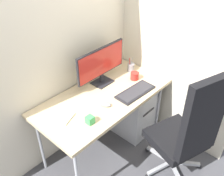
# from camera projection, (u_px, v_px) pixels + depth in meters

# --- Properties ---
(ground_plane) EXTENTS (8.00, 8.00, 0.00)m
(ground_plane) POSITION_uv_depth(u_px,v_px,m) (105.00, 147.00, 2.94)
(ground_plane) COLOR #4C4C51
(wall_back) EXTENTS (2.51, 0.04, 2.80)m
(wall_back) POSITION_uv_depth(u_px,v_px,m) (73.00, 22.00, 2.34)
(wall_back) COLOR beige
(wall_back) RESTS_ON ground_plane
(wall_side_right) EXTENTS (0.04, 1.80, 2.80)m
(wall_side_right) POSITION_uv_depth(u_px,v_px,m) (166.00, 15.00, 2.49)
(wall_side_right) COLOR beige
(wall_side_right) RESTS_ON ground_plane
(desk) EXTENTS (1.41, 0.70, 0.74)m
(desk) POSITION_uv_depth(u_px,v_px,m) (104.00, 99.00, 2.54)
(desk) COLOR #D1B78C
(desk) RESTS_ON ground_plane
(office_chair) EXTENTS (0.62, 0.65, 1.25)m
(office_chair) POSITION_uv_depth(u_px,v_px,m) (188.00, 131.00, 2.27)
(office_chair) COLOR black
(office_chair) RESTS_ON ground_plane
(filing_cabinet) EXTENTS (0.40, 0.56, 0.57)m
(filing_cabinet) POSITION_uv_depth(u_px,v_px,m) (129.00, 109.00, 3.05)
(filing_cabinet) COLOR #B2B5BA
(filing_cabinet) RESTS_ON ground_plane
(monitor) EXTENTS (0.63, 0.17, 0.40)m
(monitor) POSITION_uv_depth(u_px,v_px,m) (101.00, 63.00, 2.57)
(monitor) COLOR black
(monitor) RESTS_ON desk
(keyboard) EXTENTS (0.44, 0.20, 0.02)m
(keyboard) POSITION_uv_depth(u_px,v_px,m) (135.00, 92.00, 2.54)
(keyboard) COLOR black
(keyboard) RESTS_ON desk
(mouse) EXTENTS (0.08, 0.11, 0.04)m
(mouse) POSITION_uv_depth(u_px,v_px,m) (106.00, 104.00, 2.37)
(mouse) COLOR gray
(mouse) RESTS_ON desk
(pen_holder) EXTENTS (0.08, 0.08, 0.17)m
(pen_holder) POSITION_uv_depth(u_px,v_px,m) (131.00, 67.00, 2.87)
(pen_holder) COLOR gray
(pen_holder) RESTS_ON desk
(notebook) EXTENTS (0.21, 0.19, 0.01)m
(notebook) POSITION_uv_depth(u_px,v_px,m) (63.00, 117.00, 2.24)
(notebook) COLOR beige
(notebook) RESTS_ON desk
(coffee_mug) EXTENTS (0.12, 0.09, 0.08)m
(coffee_mug) POSITION_uv_depth(u_px,v_px,m) (135.00, 76.00, 2.73)
(coffee_mug) COLOR red
(coffee_mug) RESTS_ON desk
(desk_clamp_accessory) EXTENTS (0.06, 0.06, 0.07)m
(desk_clamp_accessory) POSITION_uv_depth(u_px,v_px,m) (90.00, 120.00, 2.17)
(desk_clamp_accessory) COLOR #3FAD59
(desk_clamp_accessory) RESTS_ON desk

